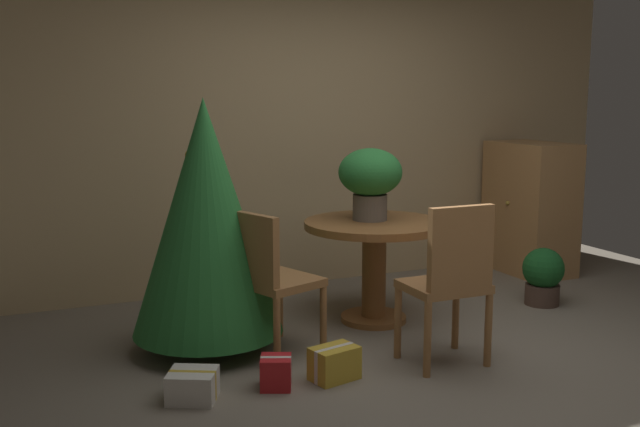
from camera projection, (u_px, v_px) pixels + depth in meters
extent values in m
plane|color=#756B5B|center=(448.00, 367.00, 4.35)|extent=(6.60, 6.60, 0.00)
cube|color=tan|center=(305.00, 130.00, 6.12)|extent=(6.00, 0.10, 2.60)
cylinder|color=brown|center=(373.00, 318.00, 5.22)|extent=(0.46, 0.46, 0.04)
cylinder|color=brown|center=(374.00, 272.00, 5.17)|extent=(0.17, 0.17, 0.63)
cylinder|color=brown|center=(375.00, 225.00, 5.11)|extent=(0.98, 0.98, 0.05)
cylinder|color=#665B51|center=(369.00, 207.00, 5.14)|extent=(0.24, 0.24, 0.18)
ellipsoid|color=#287533|center=(370.00, 172.00, 5.10)|extent=(0.45, 0.45, 0.33)
sphere|color=#EAD14C|center=(367.00, 162.00, 5.25)|extent=(0.07, 0.07, 0.07)
sphere|color=#EAD14C|center=(387.00, 161.00, 5.15)|extent=(0.08, 0.08, 0.08)
sphere|color=#EAD14C|center=(393.00, 168.00, 5.08)|extent=(0.08, 0.08, 0.08)
sphere|color=#EAD14C|center=(358.00, 166.00, 5.20)|extent=(0.06, 0.06, 0.06)
cylinder|color=#9E6B3D|center=(280.00, 305.00, 4.86)|extent=(0.04, 0.04, 0.43)
cylinder|color=#9E6B3D|center=(323.00, 319.00, 4.57)|extent=(0.04, 0.04, 0.43)
cylinder|color=#9E6B3D|center=(234.00, 317.00, 4.61)|extent=(0.04, 0.04, 0.43)
cylinder|color=#9E6B3D|center=(277.00, 333.00, 4.31)|extent=(0.04, 0.04, 0.43)
cube|color=#9E6B3D|center=(278.00, 281.00, 4.55)|extent=(0.55, 0.58, 0.05)
cube|color=#9E6B3D|center=(254.00, 248.00, 4.38)|extent=(0.19, 0.41, 0.42)
cylinder|color=#9E6B3D|center=(398.00, 323.00, 4.47)|extent=(0.04, 0.04, 0.44)
cylinder|color=#9E6B3D|center=(456.00, 314.00, 4.63)|extent=(0.04, 0.04, 0.44)
cylinder|color=#9E6B3D|center=(427.00, 340.00, 4.16)|extent=(0.04, 0.04, 0.44)
cylinder|color=#9E6B3D|center=(488.00, 330.00, 4.33)|extent=(0.04, 0.04, 0.44)
cube|color=#9E6B3D|center=(443.00, 286.00, 4.36)|extent=(0.46, 0.38, 0.05)
cube|color=#9E6B3D|center=(461.00, 248.00, 4.16)|extent=(0.42, 0.05, 0.48)
cylinder|color=brown|center=(209.00, 340.00, 4.65)|extent=(0.10, 0.10, 0.12)
cone|color=#287533|center=(206.00, 217.00, 4.52)|extent=(0.94, 0.94, 1.46)
sphere|color=silver|center=(249.00, 235.00, 4.65)|extent=(0.06, 0.06, 0.06)
sphere|color=red|center=(208.00, 170.00, 4.61)|extent=(0.04, 0.04, 0.04)
sphere|color=red|center=(249.00, 276.00, 4.84)|extent=(0.06, 0.06, 0.06)
sphere|color=silver|center=(237.00, 211.00, 4.66)|extent=(0.06, 0.06, 0.06)
sphere|color=gold|center=(243.00, 224.00, 4.56)|extent=(0.04, 0.04, 0.04)
sphere|color=#2D51A8|center=(205.00, 275.00, 4.94)|extent=(0.05, 0.05, 0.05)
sphere|color=silver|center=(214.00, 189.00, 4.67)|extent=(0.04, 0.04, 0.04)
sphere|color=gold|center=(191.00, 155.00, 4.49)|extent=(0.07, 0.07, 0.07)
cube|color=gold|center=(334.00, 363.00, 4.15)|extent=(0.29, 0.23, 0.19)
cube|color=silver|center=(334.00, 363.00, 4.15)|extent=(0.26, 0.09, 0.19)
cube|color=red|center=(276.00, 372.00, 4.03)|extent=(0.22, 0.22, 0.18)
cube|color=silver|center=(276.00, 372.00, 4.03)|extent=(0.17, 0.09, 0.18)
cube|color=silver|center=(193.00, 385.00, 3.88)|extent=(0.32, 0.32, 0.16)
cube|color=gold|center=(193.00, 385.00, 3.88)|extent=(0.24, 0.14, 0.16)
cube|color=#B27F4C|center=(530.00, 208.00, 6.58)|extent=(0.48, 0.79, 1.17)
sphere|color=#B29338|center=(507.00, 203.00, 6.47)|extent=(0.04, 0.04, 0.04)
cylinder|color=#4C382D|center=(542.00, 294.00, 5.62)|extent=(0.26, 0.26, 0.16)
sphere|color=#195623|center=(543.00, 268.00, 5.59)|extent=(0.31, 0.31, 0.31)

